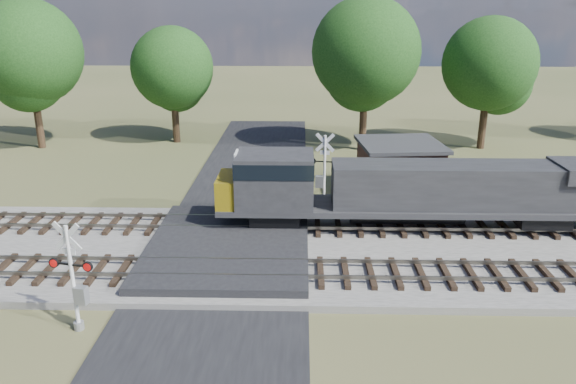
{
  "coord_description": "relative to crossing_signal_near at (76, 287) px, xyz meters",
  "views": [
    {
      "loc": [
        3.2,
        -22.26,
        10.59
      ],
      "look_at": [
        2.59,
        2.0,
        2.43
      ],
      "focal_mm": 35.0,
      "sensor_mm": 36.0,
      "label": 1
    }
  ],
  "objects": [
    {
      "name": "ground",
      "position": [
        4.3,
        5.75,
        -1.64
      ],
      "size": [
        160.0,
        160.0,
        0.0
      ],
      "primitive_type": "plane",
      "color": "#414B28",
      "rests_on": "ground"
    },
    {
      "name": "crossing_signal_far",
      "position": [
        8.65,
        12.62,
        0.06
      ],
      "size": [
        1.65,
        0.4,
        4.1
      ],
      "rotation": [
        0.0,
        0.0,
        3.0
      ],
      "color": "silver",
      "rests_on": "ground"
    },
    {
      "name": "crossing_signal_near",
      "position": [
        0.0,
        0.0,
        0.0
      ],
      "size": [
        1.58,
        0.45,
        3.95
      ],
      "rotation": [
        0.0,
        0.0,
        -0.21
      ],
      "color": "silver",
      "rests_on": "ground"
    },
    {
      "name": "crossing_panel",
      "position": [
        4.3,
        6.25,
        -1.33
      ],
      "size": [
        7.0,
        9.0,
        0.62
      ],
      "primitive_type": "cube",
      "color": "#262628",
      "rests_on": "ground"
    },
    {
      "name": "ballast_bed",
      "position": [
        14.3,
        6.25,
        -1.49
      ],
      "size": [
        140.0,
        10.0,
        0.3
      ],
      "primitive_type": "cube",
      "color": "gray",
      "rests_on": "ground"
    },
    {
      "name": "track_far",
      "position": [
        7.42,
        8.75,
        -1.23
      ],
      "size": [
        140.0,
        2.6,
        0.33
      ],
      "color": "black",
      "rests_on": "ballast_bed"
    },
    {
      "name": "road",
      "position": [
        4.3,
        5.75,
        -1.6
      ],
      "size": [
        7.0,
        60.0,
        0.08
      ],
      "primitive_type": "cube",
      "color": "black",
      "rests_on": "ground"
    },
    {
      "name": "equipment_shed",
      "position": [
        13.13,
        14.75,
        -0.07
      ],
      "size": [
        4.99,
        4.99,
        3.11
      ],
      "rotation": [
        0.0,
        0.0,
        0.1
      ],
      "color": "#41241C",
      "rests_on": "ground"
    },
    {
      "name": "treeline",
      "position": [
        6.92,
        26.55,
        4.93
      ],
      "size": [
        80.19,
        10.12,
        11.24
      ],
      "color": "black",
      "rests_on": "ground"
    },
    {
      "name": "track_near",
      "position": [
        7.42,
        3.75,
        -1.23
      ],
      "size": [
        140.0,
        2.6,
        0.33
      ],
      "color": "black",
      "rests_on": "ballast_bed"
    }
  ]
}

